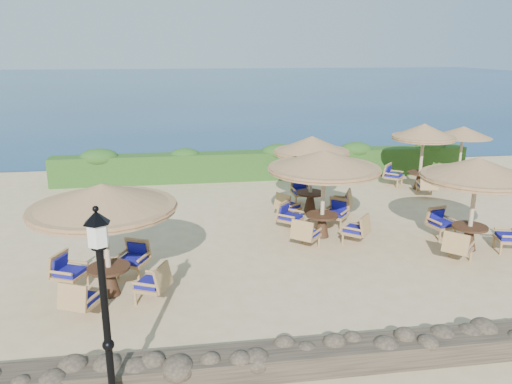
% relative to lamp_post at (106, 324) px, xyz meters
% --- Properties ---
extents(ground, '(120.00, 120.00, 0.00)m').
position_rel_lamp_post_xyz_m(ground, '(4.80, 6.80, -1.55)').
color(ground, '#D0B584').
rests_on(ground, ground).
extents(sea, '(160.00, 160.00, 0.00)m').
position_rel_lamp_post_xyz_m(sea, '(4.80, 76.80, -1.55)').
color(sea, navy).
rests_on(sea, ground).
extents(hedge, '(18.00, 0.90, 1.20)m').
position_rel_lamp_post_xyz_m(hedge, '(4.80, 14.00, -0.95)').
color(hedge, '#1F4616').
rests_on(hedge, ground).
extents(stone_wall, '(15.00, 0.65, 0.44)m').
position_rel_lamp_post_xyz_m(stone_wall, '(4.80, 0.60, -1.33)').
color(stone_wall, brown).
rests_on(stone_wall, ground).
extents(lamp_post, '(0.44, 0.44, 3.31)m').
position_rel_lamp_post_xyz_m(lamp_post, '(0.00, 0.00, 0.00)').
color(lamp_post, black).
rests_on(lamp_post, ground).
extents(extra_parasol, '(2.30, 2.30, 2.41)m').
position_rel_lamp_post_xyz_m(extra_parasol, '(12.60, 12.00, 0.62)').
color(extra_parasol, '#C8B18D').
rests_on(extra_parasol, ground).
extents(cafe_set_0, '(3.25, 3.25, 2.65)m').
position_rel_lamp_post_xyz_m(cafe_set_0, '(-0.55, 3.98, 0.37)').
color(cafe_set_0, '#C8B18D').
rests_on(cafe_set_0, ground).
extents(cafe_set_1, '(3.30, 3.30, 2.65)m').
position_rel_lamp_post_xyz_m(cafe_set_1, '(5.26, 6.85, 0.38)').
color(cafe_set_1, '#C8B18D').
rests_on(cafe_set_1, ground).
extents(cafe_set_2, '(2.98, 2.98, 2.65)m').
position_rel_lamp_post_xyz_m(cafe_set_2, '(9.06, 5.26, 0.40)').
color(cafe_set_2, '#C8B18D').
rests_on(cafe_set_2, ground).
extents(cafe_set_3, '(2.77, 2.70, 2.65)m').
position_rel_lamp_post_xyz_m(cafe_set_3, '(5.50, 9.22, 0.30)').
color(cafe_set_3, '#C8B18D').
rests_on(cafe_set_3, ground).
extents(cafe_set_4, '(2.72, 2.67, 2.65)m').
position_rel_lamp_post_xyz_m(cafe_set_4, '(10.56, 11.36, 0.27)').
color(cafe_set_4, '#C8B18D').
rests_on(cafe_set_4, ground).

